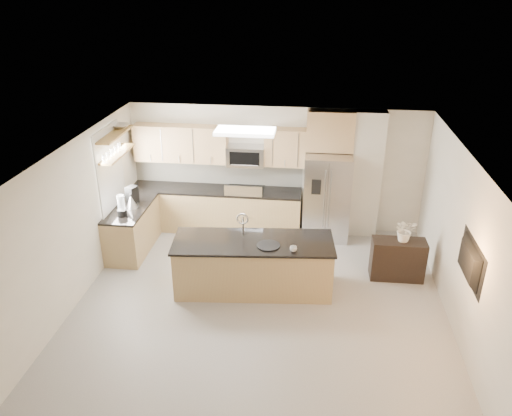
# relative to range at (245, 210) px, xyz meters

# --- Properties ---
(floor) EXTENTS (6.50, 6.50, 0.00)m
(floor) POSITION_rel_range_xyz_m (0.60, -2.92, -0.47)
(floor) COLOR #A3A19B
(floor) RESTS_ON ground
(ceiling) EXTENTS (6.00, 6.50, 0.02)m
(ceiling) POSITION_rel_range_xyz_m (0.60, -2.92, 2.13)
(ceiling) COLOR white
(ceiling) RESTS_ON wall_back
(wall_back) EXTENTS (6.00, 0.02, 2.60)m
(wall_back) POSITION_rel_range_xyz_m (0.60, 0.33, 0.83)
(wall_back) COLOR silver
(wall_back) RESTS_ON floor
(wall_left) EXTENTS (0.02, 6.50, 2.60)m
(wall_left) POSITION_rel_range_xyz_m (-2.40, -2.92, 0.83)
(wall_left) COLOR silver
(wall_left) RESTS_ON floor
(wall_right) EXTENTS (0.02, 6.50, 2.60)m
(wall_right) POSITION_rel_range_xyz_m (3.60, -2.92, 0.83)
(wall_right) COLOR silver
(wall_right) RESTS_ON floor
(back_counter) EXTENTS (3.55, 0.66, 1.44)m
(back_counter) POSITION_rel_range_xyz_m (-0.63, 0.01, -0.00)
(back_counter) COLOR tan
(back_counter) RESTS_ON floor
(left_counter) EXTENTS (0.66, 1.50, 0.92)m
(left_counter) POSITION_rel_range_xyz_m (-2.07, -1.07, -0.01)
(left_counter) COLOR tan
(left_counter) RESTS_ON floor
(range) EXTENTS (0.76, 0.64, 1.14)m
(range) POSITION_rel_range_xyz_m (0.00, 0.00, 0.00)
(range) COLOR black
(range) RESTS_ON floor
(upper_cabinets) EXTENTS (3.50, 0.33, 0.75)m
(upper_cabinets) POSITION_rel_range_xyz_m (-0.70, 0.16, 1.35)
(upper_cabinets) COLOR tan
(upper_cabinets) RESTS_ON wall_back
(microwave) EXTENTS (0.76, 0.40, 0.40)m
(microwave) POSITION_rel_range_xyz_m (0.00, 0.12, 1.16)
(microwave) COLOR #B0B0B2
(microwave) RESTS_ON upper_cabinets
(refrigerator) EXTENTS (0.92, 0.78, 1.78)m
(refrigerator) POSITION_rel_range_xyz_m (1.66, -0.05, 0.42)
(refrigerator) COLOR #B0B0B2
(refrigerator) RESTS_ON floor
(partition_column) EXTENTS (0.60, 0.30, 2.60)m
(partition_column) POSITION_rel_range_xyz_m (2.42, 0.18, 0.83)
(partition_column) COLOR beige
(partition_column) RESTS_ON floor
(window) EXTENTS (0.04, 1.15, 1.65)m
(window) POSITION_rel_range_xyz_m (-2.38, -1.07, 1.18)
(window) COLOR white
(window) RESTS_ON wall_left
(shelf_lower) EXTENTS (0.30, 1.20, 0.04)m
(shelf_lower) POSITION_rel_range_xyz_m (-2.25, -0.97, 1.48)
(shelf_lower) COLOR olive
(shelf_lower) RESTS_ON wall_left
(shelf_upper) EXTENTS (0.30, 1.20, 0.04)m
(shelf_upper) POSITION_rel_range_xyz_m (-2.25, -0.97, 1.85)
(shelf_upper) COLOR olive
(shelf_upper) RESTS_ON wall_left
(ceiling_fixture) EXTENTS (1.00, 0.50, 0.06)m
(ceiling_fixture) POSITION_rel_range_xyz_m (0.20, -1.32, 2.09)
(ceiling_fixture) COLOR white
(ceiling_fixture) RESTS_ON ceiling
(island) EXTENTS (2.75, 1.20, 1.35)m
(island) POSITION_rel_range_xyz_m (0.44, -2.13, -0.01)
(island) COLOR tan
(island) RESTS_ON floor
(credenza) EXTENTS (0.93, 0.40, 0.74)m
(credenza) POSITION_rel_range_xyz_m (2.93, -1.49, -0.10)
(credenza) COLOR black
(credenza) RESTS_ON floor
(cup) EXTENTS (0.12, 0.12, 0.09)m
(cup) POSITION_rel_range_xyz_m (1.11, -2.39, 0.50)
(cup) COLOR silver
(cup) RESTS_ON island
(platter) EXTENTS (0.44, 0.44, 0.02)m
(platter) POSITION_rel_range_xyz_m (0.70, -2.27, 0.46)
(platter) COLOR black
(platter) RESTS_ON island
(blender) EXTENTS (0.18, 0.18, 0.41)m
(blender) POSITION_rel_range_xyz_m (-2.07, -1.45, 0.62)
(blender) COLOR black
(blender) RESTS_ON left_counter
(kettle) EXTENTS (0.23, 0.23, 0.28)m
(kettle) POSITION_rel_range_xyz_m (-2.02, -1.09, 0.57)
(kettle) COLOR #B0B0B2
(kettle) RESTS_ON left_counter
(coffee_maker) EXTENTS (0.23, 0.26, 0.32)m
(coffee_maker) POSITION_rel_range_xyz_m (-2.09, -0.84, 0.60)
(coffee_maker) COLOR black
(coffee_maker) RESTS_ON left_counter
(bowl) EXTENTS (0.47, 0.47, 0.10)m
(bowl) POSITION_rel_range_xyz_m (-2.25, -0.63, 1.91)
(bowl) COLOR #B0B0B2
(bowl) RESTS_ON shelf_upper
(flower_vase) EXTENTS (0.64, 0.58, 0.61)m
(flower_vase) POSITION_rel_range_xyz_m (2.99, -1.47, 0.58)
(flower_vase) COLOR white
(flower_vase) RESTS_ON credenza
(television) EXTENTS (0.14, 1.08, 0.62)m
(television) POSITION_rel_range_xyz_m (3.51, -3.12, 0.88)
(television) COLOR black
(television) RESTS_ON wall_right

